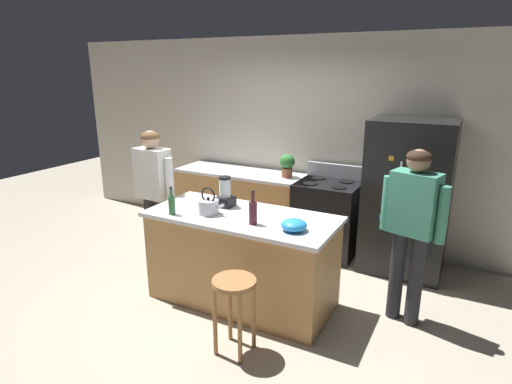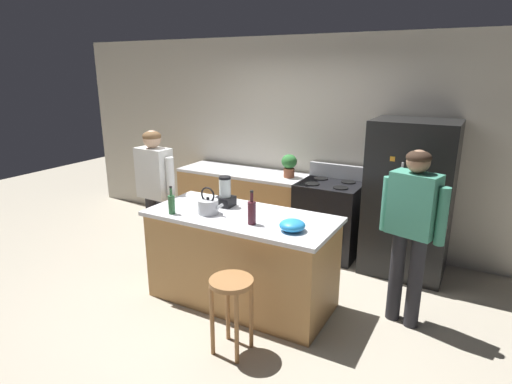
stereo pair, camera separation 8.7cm
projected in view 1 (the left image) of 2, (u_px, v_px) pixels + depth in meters
name	position (u px, v px, depth m)	size (l,w,h in m)	color
ground_plane	(242.00, 300.00, 4.34)	(14.00, 14.00, 0.00)	#B2A893
back_wall	(314.00, 142.00, 5.62)	(8.00, 0.10, 2.70)	beige
kitchen_island	(242.00, 258.00, 4.21)	(1.86, 0.84, 0.93)	#B7844C
back_counter_run	(247.00, 204.00, 5.89)	(2.00, 0.64, 0.93)	#B7844C
refrigerator	(407.00, 198.00, 4.78)	(0.90, 0.73, 1.76)	black
stove_range	(327.00, 218.00, 5.34)	(0.76, 0.65, 1.11)	black
person_by_island_left	(154.00, 187.00, 4.85)	(0.59, 0.24, 1.63)	#26262B
person_by_sink_right	(412.00, 221.00, 3.73)	(0.59, 0.32, 1.64)	#26262B
bar_stool	(234.00, 296.00, 3.42)	(0.36, 0.36, 0.66)	#9E6B3D
potted_plant	(287.00, 164.00, 5.44)	(0.20, 0.20, 0.30)	brown
blender_appliance	(225.00, 194.00, 4.29)	(0.17, 0.17, 0.31)	black
bottle_wine	(253.00, 212.00, 3.80)	(0.08, 0.08, 0.32)	#471923
bottle_olive_oil	(172.00, 204.00, 4.06)	(0.07, 0.07, 0.28)	#2D6638
mixing_bowl	(294.00, 225.00, 3.67)	(0.23, 0.23, 0.10)	#268CD8
tea_kettle	(209.00, 206.00, 4.08)	(0.28, 0.20, 0.27)	#B7BABF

